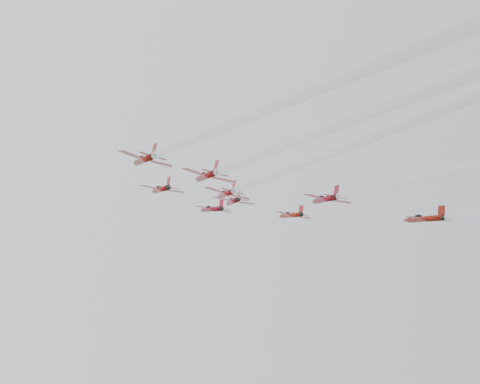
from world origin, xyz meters
name	(u,v)px	position (x,y,z in m)	size (l,w,h in m)	color
jet_lead	(212,209)	(3.43, 29.29, 153.24)	(9.78, 13.00, 6.67)	#A91020
jet_row2_left	(161,189)	(-13.35, 13.15, 145.98)	(9.67, 12.85, 6.59)	#A4110F
jet_row2_center	(233,201)	(1.47, 9.77, 144.45)	(9.16, 12.18, 6.25)	#A40F1D
jet_row2_right	(291,215)	(16.78, 13.48, 146.11)	(8.78, 11.67, 5.99)	#AE2110
jet_center	(335,165)	(-2.99, -39.89, 122.04)	(9.50, 94.26, 43.32)	#AE1011
jet_rear_farleft	(234,101)	(-23.38, -55.65, 114.94)	(9.08, 90.10, 41.41)	maroon
jet_rear_left	(329,129)	(-11.91, -53.95, 115.71)	(9.38, 93.14, 42.81)	#AD1015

